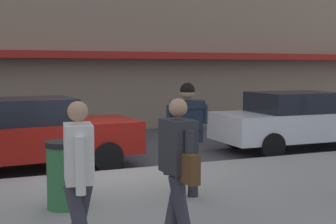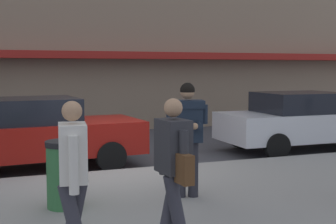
% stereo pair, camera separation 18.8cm
% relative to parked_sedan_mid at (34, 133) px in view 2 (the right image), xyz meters
% --- Properties ---
extents(ground_plane, '(80.00, 80.00, 0.00)m').
position_rel_parked_sedan_mid_xyz_m(ground_plane, '(1.41, -1.00, -0.79)').
color(ground_plane, '#3D3D42').
extents(sidewalk, '(32.00, 5.30, 0.14)m').
position_rel_parked_sedan_mid_xyz_m(sidewalk, '(2.41, -3.85, -0.72)').
color(sidewalk, gray).
rests_on(sidewalk, ground).
extents(curb_paint_line, '(28.00, 0.12, 0.01)m').
position_rel_parked_sedan_mid_xyz_m(curb_paint_line, '(2.41, -0.95, -0.79)').
color(curb_paint_line, silver).
rests_on(curb_paint_line, ground).
extents(parked_sedan_mid, '(4.63, 2.19, 1.54)m').
position_rel_parked_sedan_mid_xyz_m(parked_sedan_mid, '(0.00, 0.00, 0.00)').
color(parked_sedan_mid, maroon).
rests_on(parked_sedan_mid, ground).
extents(parked_sedan_far, '(4.51, 1.95, 1.54)m').
position_rel_parked_sedan_mid_xyz_m(parked_sedan_far, '(6.84, -0.03, 0.00)').
color(parked_sedan_far, silver).
rests_on(parked_sedan_far, ground).
extents(man_texting_on_phone, '(0.63, 0.64, 1.81)m').
position_rel_parked_sedan_mid_xyz_m(man_texting_on_phone, '(2.05, -3.55, 0.46)').
color(man_texting_on_phone, '#23232B').
rests_on(man_texting_on_phone, sidewalk).
extents(pedestrian_in_light_coat, '(0.36, 0.60, 1.70)m').
position_rel_parked_sedan_mid_xyz_m(pedestrian_in_light_coat, '(-0.02, -5.43, 0.32)').
color(pedestrian_in_light_coat, '#33333D').
rests_on(pedestrian_in_light_coat, sidewalk).
extents(pedestrian_with_bag, '(0.36, 0.72, 1.70)m').
position_rel_parked_sedan_mid_xyz_m(pedestrian_with_bag, '(1.10, -5.44, 0.32)').
color(pedestrian_with_bag, '#33333D').
rests_on(pedestrian_with_bag, sidewalk).
extents(trash_bin, '(0.55, 0.55, 0.98)m').
position_rel_parked_sedan_mid_xyz_m(trash_bin, '(0.17, -3.43, -0.16)').
color(trash_bin, '#2D6638').
rests_on(trash_bin, sidewalk).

